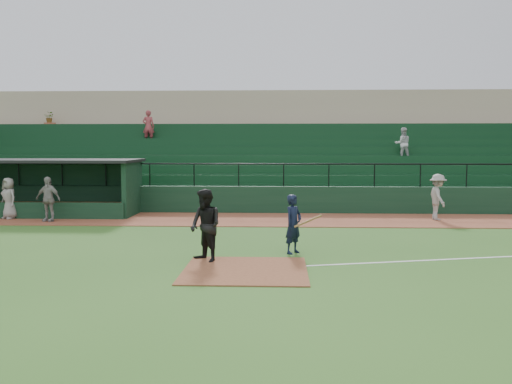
{
  "coord_description": "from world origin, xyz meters",
  "views": [
    {
      "loc": [
        0.83,
        -14.03,
        3.07
      ],
      "look_at": [
        0.0,
        5.0,
        1.4
      ],
      "focal_mm": 38.37,
      "sensor_mm": 36.0,
      "label": 1
    }
  ],
  "objects": [
    {
      "name": "ground",
      "position": [
        0.0,
        0.0,
        0.0
      ],
      "size": [
        90.0,
        90.0,
        0.0
      ],
      "primitive_type": "plane",
      "color": "#2D571C",
      "rests_on": "ground"
    },
    {
      "name": "warning_track",
      "position": [
        0.0,
        8.0,
        0.01
      ],
      "size": [
        40.0,
        4.0,
        0.03
      ],
      "primitive_type": "cube",
      "color": "brown",
      "rests_on": "ground"
    },
    {
      "name": "home_plate_dirt",
      "position": [
        0.0,
        -1.0,
        0.01
      ],
      "size": [
        3.0,
        3.0,
        0.03
      ],
      "primitive_type": "cube",
      "color": "brown",
      "rests_on": "ground"
    },
    {
      "name": "stadium_structure",
      "position": [
        -0.0,
        16.46,
        2.3
      ],
      "size": [
        38.0,
        13.08,
        6.4
      ],
      "color": "black",
      "rests_on": "ground"
    },
    {
      "name": "dugout",
      "position": [
        -9.75,
        9.56,
        1.33
      ],
      "size": [
        8.9,
        3.2,
        2.42
      ],
      "color": "black",
      "rests_on": "ground"
    },
    {
      "name": "batter_at_plate",
      "position": [
        1.22,
        1.19,
        0.83
      ],
      "size": [
        1.14,
        0.73,
        1.66
      ],
      "color": "black",
      "rests_on": "ground"
    },
    {
      "name": "umpire",
      "position": [
        -1.1,
        -0.02,
        0.96
      ],
      "size": [
        1.16,
        1.17,
        1.91
      ],
      "primitive_type": "imported",
      "rotation": [
        0.0,
        0.0,
        -0.82
      ],
      "color": "black",
      "rests_on": "ground"
    },
    {
      "name": "runner",
      "position": [
        7.17,
        8.08,
        0.96
      ],
      "size": [
        0.75,
        1.23,
        1.85
      ],
      "primitive_type": "imported",
      "rotation": [
        0.0,
        0.0,
        1.63
      ],
      "color": "gray",
      "rests_on": "warning_track"
    },
    {
      "name": "dugout_player_a",
      "position": [
        -8.3,
        6.99,
        0.92
      ],
      "size": [
        1.1,
        0.61,
        1.77
      ],
      "primitive_type": "imported",
      "rotation": [
        0.0,
        0.0,
        -0.18
      ],
      "color": "gray",
      "rests_on": "warning_track"
    },
    {
      "name": "dugout_player_b",
      "position": [
        -10.22,
        7.68,
        0.87
      ],
      "size": [
        0.98,
        0.88,
        1.68
      ],
      "primitive_type": "imported",
      "rotation": [
        0.0,
        0.0,
        -0.53
      ],
      "color": "gray",
      "rests_on": "warning_track"
    }
  ]
}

